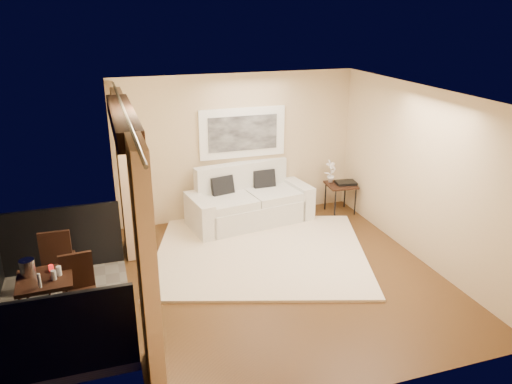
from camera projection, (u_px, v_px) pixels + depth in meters
floor at (284, 276)px, 7.47m from camera, size 5.00×5.00×0.00m
room_shell at (123, 119)px, 5.98m from camera, size 5.00×6.40×5.00m
balcony at (46, 304)px, 6.45m from camera, size 1.81×2.60×1.17m
curtains at (133, 210)px, 6.40m from camera, size 0.16×4.80×2.64m
artwork at (243, 133)px, 9.13m from camera, size 1.62×0.07×0.92m
rug at (261, 252)px, 8.14m from camera, size 4.08×3.79×0.04m
sofa at (248, 203)px, 9.24m from camera, size 2.36×1.29×1.08m
side_table at (341, 187)px, 9.63m from camera, size 0.58×0.58×0.58m
tray at (346, 183)px, 9.61m from camera, size 0.41×0.32×0.05m
orchid at (331, 171)px, 9.62m from camera, size 0.28×0.23×0.45m
bistro_table at (45, 284)px, 5.99m from camera, size 0.66×0.66×0.74m
balcony_chair_far at (57, 256)px, 6.90m from camera, size 0.42×0.43×0.96m
balcony_chair_near at (79, 285)px, 6.20m from camera, size 0.43×0.44×0.93m
ice_bucket at (28, 268)px, 5.99m from camera, size 0.18×0.18×0.20m
candle at (51, 268)px, 6.12m from camera, size 0.06×0.06×0.07m
vase at (39, 281)px, 5.72m from camera, size 0.04×0.04×0.18m
glass_a at (54, 275)px, 5.90m from camera, size 0.06×0.06×0.12m
glass_b at (59, 271)px, 5.99m from camera, size 0.06×0.06×0.12m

